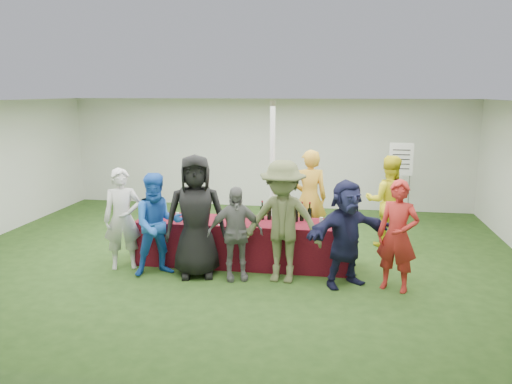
% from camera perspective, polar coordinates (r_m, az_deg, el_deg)
% --- Properties ---
extents(ground, '(60.00, 60.00, 0.00)m').
position_cam_1_polar(ground, '(8.92, -2.40, -7.35)').
color(ground, '#284719').
rests_on(ground, ground).
extents(tent, '(10.00, 10.00, 10.00)m').
position_cam_1_polar(tent, '(9.67, 1.88, 2.37)').
color(tent, white).
rests_on(tent, ground).
extents(serving_table, '(3.60, 0.80, 0.75)m').
position_cam_1_polar(serving_table, '(8.43, -1.35, -5.80)').
color(serving_table, maroon).
rests_on(serving_table, ground).
extents(wine_bottles, '(0.86, 0.14, 0.32)m').
position_cam_1_polar(wine_bottles, '(8.35, 3.51, -2.46)').
color(wine_bottles, black).
rests_on(wine_bottles, serving_table).
extents(wine_glasses, '(2.78, 0.16, 0.16)m').
position_cam_1_polar(wine_glasses, '(8.17, -5.09, -2.86)').
color(wine_glasses, silver).
rests_on(wine_glasses, serving_table).
extents(water_bottle, '(0.07, 0.07, 0.23)m').
position_cam_1_polar(water_bottle, '(8.38, -1.46, -2.50)').
color(water_bottle, silver).
rests_on(water_bottle, serving_table).
extents(bar_towel, '(0.25, 0.18, 0.03)m').
position_cam_1_polar(bar_towel, '(8.24, 9.02, -3.53)').
color(bar_towel, white).
rests_on(bar_towel, serving_table).
extents(dump_bucket, '(0.22, 0.22, 0.18)m').
position_cam_1_polar(dump_bucket, '(7.96, 10.17, -3.54)').
color(dump_bucket, slate).
rests_on(dump_bucket, serving_table).
extents(wine_list_sign, '(0.50, 0.03, 1.80)m').
position_cam_1_polar(wine_list_sign, '(11.11, 16.21, 2.93)').
color(wine_list_sign, slate).
rests_on(wine_list_sign, ground).
extents(staff_pourer, '(0.74, 0.56, 1.83)m').
position_cam_1_polar(staff_pourer, '(9.36, 6.11, -0.70)').
color(staff_pourer, gold).
rests_on(staff_pourer, ground).
extents(staff_back, '(0.86, 0.68, 1.72)m').
position_cam_1_polar(staff_back, '(9.60, 14.85, -1.04)').
color(staff_back, yellow).
rests_on(staff_back, ground).
extents(customer_0, '(0.71, 0.60, 1.66)m').
position_cam_1_polar(customer_0, '(8.42, -15.00, -2.99)').
color(customer_0, beige).
rests_on(customer_0, ground).
extents(customer_1, '(1.00, 0.93, 1.64)m').
position_cam_1_polar(customer_1, '(8.00, -11.14, -3.66)').
color(customer_1, blue).
rests_on(customer_1, ground).
extents(customer_2, '(1.07, 0.84, 1.93)m').
position_cam_1_polar(customer_2, '(7.81, -6.89, -2.78)').
color(customer_2, black).
rests_on(customer_2, ground).
extents(customer_3, '(0.93, 0.62, 1.47)m').
position_cam_1_polar(customer_3, '(7.68, -2.39, -4.74)').
color(customer_3, slate).
rests_on(customer_3, ground).
extents(customer_4, '(1.28, 0.83, 1.88)m').
position_cam_1_polar(customer_4, '(7.55, 3.05, -3.43)').
color(customer_4, '#505632').
rests_on(customer_4, ground).
extents(customer_5, '(1.50, 1.24, 1.61)m').
position_cam_1_polar(customer_5, '(7.53, 10.25, -4.67)').
color(customer_5, '#181A3A').
rests_on(customer_5, ground).
extents(customer_6, '(0.70, 0.59, 1.64)m').
position_cam_1_polar(customer_6, '(7.52, 15.87, -4.85)').
color(customer_6, '#A8221E').
rests_on(customer_6, ground).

